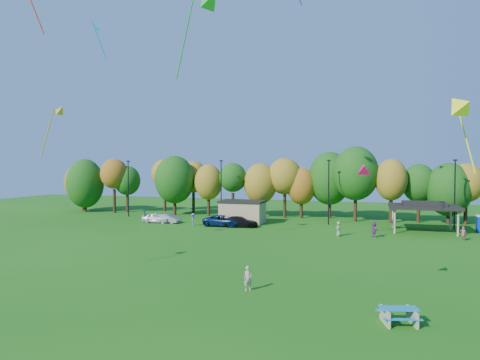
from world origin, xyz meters
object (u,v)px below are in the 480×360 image
(picnic_table, at_px, (399,314))
(car_c, at_px, (223,221))
(car_b, at_px, (168,218))
(car_d, at_px, (240,222))
(kite_flyer, at_px, (248,278))
(car_a, at_px, (156,218))

(picnic_table, distance_m, car_c, 37.43)
(car_b, distance_m, car_c, 8.82)
(car_c, bearing_deg, car_d, -90.85)
(kite_flyer, bearing_deg, car_b, 87.98)
(car_b, relative_size, car_d, 0.78)
(car_b, bearing_deg, car_d, -86.39)
(car_a, xyz_separation_m, car_c, (10.42, -0.50, 0.05))
(picnic_table, height_order, car_c, car_c)
(kite_flyer, height_order, car_c, kite_flyer)
(car_a, bearing_deg, car_b, -79.47)
(picnic_table, xyz_separation_m, car_d, (-18.45, 31.07, 0.23))
(car_a, distance_m, car_d, 12.84)
(car_b, height_order, car_c, car_c)
(car_d, bearing_deg, car_c, 81.34)
(kite_flyer, bearing_deg, picnic_table, -57.64)
(car_c, distance_m, car_d, 2.41)
(picnic_table, bearing_deg, car_c, 109.05)
(car_c, bearing_deg, kite_flyer, -157.89)
(car_a, bearing_deg, picnic_table, -138.28)
(picnic_table, bearing_deg, car_a, 119.91)
(picnic_table, relative_size, car_c, 0.43)
(kite_flyer, distance_m, car_d, 29.19)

